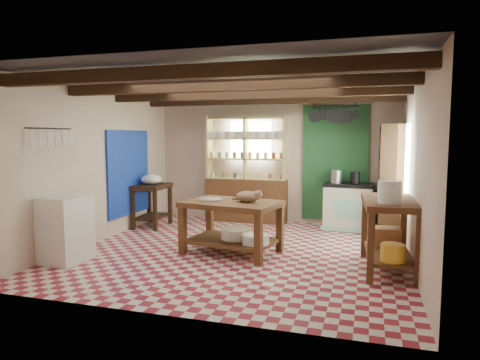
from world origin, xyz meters
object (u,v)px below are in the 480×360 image
(work_table, at_px, (232,227))
(cat, at_px, (248,197))
(stove, at_px, (349,206))
(prep_table, at_px, (152,205))
(right_counter, at_px, (389,235))
(white_cabinet, at_px, (66,229))

(work_table, xyz_separation_m, cat, (0.25, 0.00, 0.48))
(work_table, distance_m, stove, 2.78)
(stove, bearing_deg, work_table, -121.52)
(stove, relative_size, prep_table, 1.08)
(prep_table, bearing_deg, right_counter, -23.30)
(white_cabinet, height_order, right_counter, right_counter)
(work_table, xyz_separation_m, right_counter, (2.27, -0.23, 0.08))
(right_counter, distance_m, cat, 2.07)
(stove, relative_size, white_cabinet, 0.96)
(cat, bearing_deg, stove, 58.55)
(prep_table, xyz_separation_m, white_cabinet, (-0.02, -2.50, 0.05))
(prep_table, height_order, cat, cat)
(prep_table, bearing_deg, cat, -33.31)
(prep_table, distance_m, white_cabinet, 2.50)
(right_counter, bearing_deg, work_table, 170.22)
(white_cabinet, distance_m, cat, 2.67)
(stove, bearing_deg, prep_table, -162.13)
(cat, bearing_deg, white_cabinet, -154.13)
(work_table, bearing_deg, white_cabinet, -141.61)
(stove, height_order, cat, cat)
(right_counter, bearing_deg, cat, 169.39)
(stove, distance_m, prep_table, 3.85)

